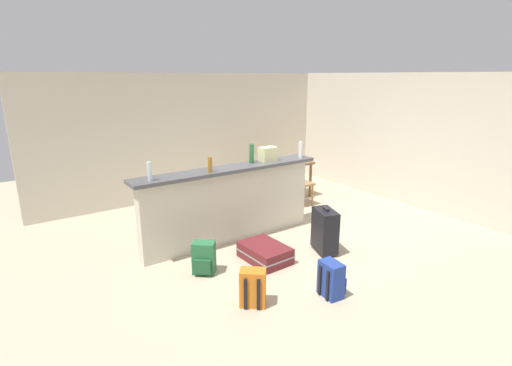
% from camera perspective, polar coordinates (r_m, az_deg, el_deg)
% --- Properties ---
extents(ground_plane, '(13.00, 13.00, 0.05)m').
position_cam_1_polar(ground_plane, '(6.07, 4.93, -8.57)').
color(ground_plane, '#BCAD8E').
extents(wall_back, '(6.60, 0.10, 2.50)m').
position_cam_1_polar(wall_back, '(8.20, -8.73, 6.96)').
color(wall_back, beige).
rests_on(wall_back, ground_plane).
extents(wall_right, '(0.10, 6.00, 2.50)m').
position_cam_1_polar(wall_right, '(8.12, 20.60, 6.07)').
color(wall_right, beige).
rests_on(wall_right, ground_plane).
extents(partition_half_wall, '(2.80, 0.20, 1.10)m').
position_cam_1_polar(partition_half_wall, '(5.85, -3.79, -3.42)').
color(partition_half_wall, beige).
rests_on(partition_half_wall, ground_plane).
extents(bar_countertop, '(2.96, 0.40, 0.05)m').
position_cam_1_polar(bar_countertop, '(5.69, -3.89, 2.05)').
color(bar_countertop, '#4C4C51').
rests_on(bar_countertop, partition_half_wall).
extents(bottle_clear, '(0.06, 0.06, 0.24)m').
position_cam_1_polar(bottle_clear, '(5.11, -15.36, 1.66)').
color(bottle_clear, silver).
rests_on(bottle_clear, bar_countertop).
extents(bottle_amber, '(0.06, 0.06, 0.21)m').
position_cam_1_polar(bottle_amber, '(5.41, -6.76, 2.69)').
color(bottle_amber, '#9E661E').
rests_on(bottle_amber, bar_countertop).
extents(bottle_green, '(0.07, 0.07, 0.29)m').
position_cam_1_polar(bottle_green, '(5.93, -0.65, 4.34)').
color(bottle_green, '#2D6B38').
rests_on(bottle_green, bar_countertop).
extents(bottle_white, '(0.06, 0.06, 0.27)m').
position_cam_1_polar(bottle_white, '(6.35, 6.57, 4.87)').
color(bottle_white, silver).
rests_on(bottle_white, bar_countertop).
extents(grocery_bag, '(0.26, 0.18, 0.22)m').
position_cam_1_polar(grocery_bag, '(6.09, 1.76, 4.28)').
color(grocery_bag, beige).
rests_on(grocery_bag, bar_countertop).
extents(dining_table, '(1.10, 0.80, 0.74)m').
position_cam_1_polar(dining_table, '(7.96, 3.81, 2.43)').
color(dining_table, brown).
rests_on(dining_table, ground_plane).
extents(dining_chair_near_partition, '(0.40, 0.40, 0.93)m').
position_cam_1_polar(dining_chair_near_partition, '(7.58, 6.24, 0.69)').
color(dining_chair_near_partition, '#9E754C').
rests_on(dining_chair_near_partition, ground_plane).
extents(suitcase_flat_maroon, '(0.51, 0.84, 0.22)m').
position_cam_1_polar(suitcase_flat_maroon, '(5.39, 1.30, -10.18)').
color(suitcase_flat_maroon, maroon).
rests_on(suitcase_flat_maroon, ground_plane).
extents(backpack_green, '(0.34, 0.34, 0.42)m').
position_cam_1_polar(backpack_green, '(5.06, -7.67, -10.92)').
color(backpack_green, '#286B3D').
rests_on(backpack_green, ground_plane).
extents(backpack_orange, '(0.34, 0.34, 0.42)m').
position_cam_1_polar(backpack_orange, '(4.40, -0.46, -15.14)').
color(backpack_orange, orange).
rests_on(backpack_orange, ground_plane).
extents(suitcase_upright_black, '(0.38, 0.50, 0.67)m').
position_cam_1_polar(suitcase_upright_black, '(5.62, 10.07, -6.85)').
color(suitcase_upright_black, black).
rests_on(suitcase_upright_black, ground_plane).
extents(backpack_blue, '(0.27, 0.30, 0.42)m').
position_cam_1_polar(backpack_blue, '(4.63, 11.02, -13.77)').
color(backpack_blue, '#233D93').
rests_on(backpack_blue, ground_plane).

